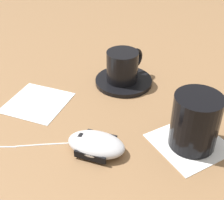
# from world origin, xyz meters

# --- Properties ---
(ground_plane) EXTENTS (3.00, 3.00, 0.00)m
(ground_plane) POSITION_xyz_m (0.00, 0.00, 0.00)
(ground_plane) COLOR olive
(saucer) EXTENTS (0.14, 0.14, 0.01)m
(saucer) POSITION_xyz_m (0.04, 0.12, 0.01)
(saucer) COLOR black
(saucer) RESTS_ON ground
(coffee_cup) EXTENTS (0.10, 0.07, 0.07)m
(coffee_cup) POSITION_xyz_m (0.03, 0.12, 0.05)
(coffee_cup) COLOR black
(coffee_cup) RESTS_ON saucer
(computer_mouse) EXTENTS (0.12, 0.12, 0.03)m
(computer_mouse) POSITION_xyz_m (-0.10, -0.07, 0.02)
(computer_mouse) COLOR silver
(computer_mouse) RESTS_ON ground
(mouse_cable) EXTENTS (0.21, 0.11, 0.00)m
(mouse_cable) POSITION_xyz_m (-0.25, 0.01, 0.00)
(mouse_cable) COLOR white
(mouse_cable) RESTS_ON ground
(napkin_under_glass) EXTENTS (0.14, 0.14, 0.00)m
(napkin_under_glass) POSITION_xyz_m (0.06, -0.12, 0.00)
(napkin_under_glass) COLOR white
(napkin_under_glass) RESTS_ON ground
(drinking_glass) EXTENTS (0.08, 0.08, 0.10)m
(drinking_glass) POSITION_xyz_m (0.06, -0.12, 0.05)
(drinking_glass) COLOR black
(drinking_glass) RESTS_ON napkin_under_glass
(napkin_spare) EXTENTS (0.17, 0.17, 0.00)m
(napkin_spare) POSITION_xyz_m (-0.17, 0.12, 0.00)
(napkin_spare) COLOR white
(napkin_spare) RESTS_ON ground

